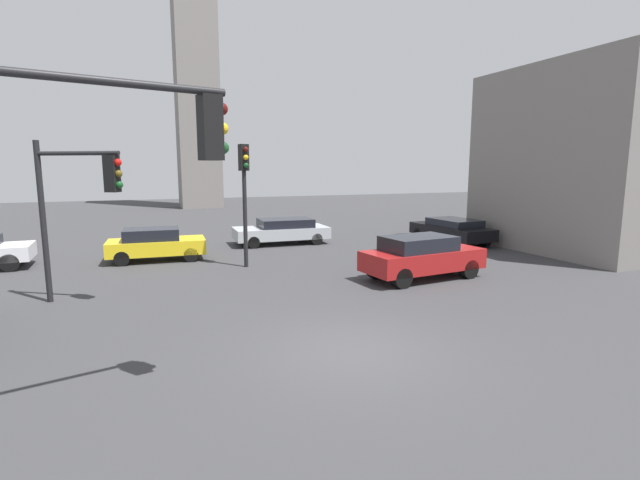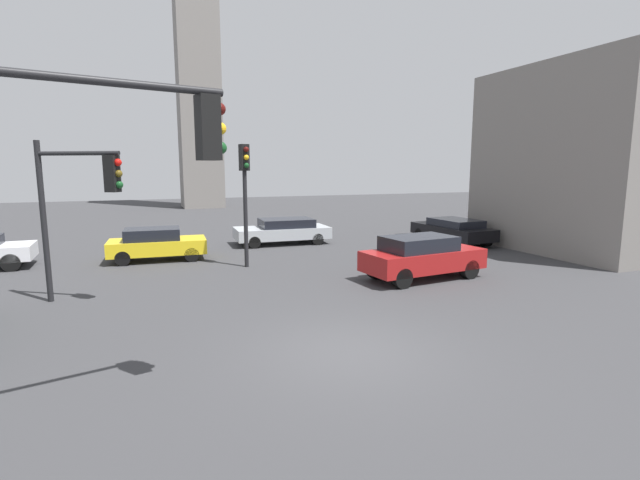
# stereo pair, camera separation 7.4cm
# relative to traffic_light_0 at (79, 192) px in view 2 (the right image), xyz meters

# --- Properties ---
(ground_plane) EXTENTS (104.33, 104.33, 0.00)m
(ground_plane) POSITION_rel_traffic_light_0_xyz_m (5.55, -5.99, -3.20)
(ground_plane) COLOR #38383A
(traffic_light_0) EXTENTS (2.28, 1.52, 4.63)m
(traffic_light_0) POSITION_rel_traffic_light_0_xyz_m (0.00, 0.00, 0.00)
(traffic_light_0) COLOR black
(traffic_light_0) RESTS_ON ground_plane
(traffic_light_1) EXTENTS (3.96, 1.14, 5.19)m
(traffic_light_1) POSITION_rel_traffic_light_0_xyz_m (0.82, -7.37, 0.60)
(traffic_light_1) COLOR black
(traffic_light_1) RESTS_ON ground_plane
(traffic_light_2) EXTENTS (0.38, 0.49, 4.76)m
(traffic_light_2) POSITION_rel_traffic_light_0_xyz_m (5.39, 3.28, 0.14)
(traffic_light_2) COLOR black
(traffic_light_2) RESTS_ON ground_plane
(car_2) EXTENTS (4.49, 2.22, 1.52)m
(car_2) POSITION_rel_traffic_light_0_xyz_m (10.67, -0.94, -2.39)
(car_2) COLOR maroon
(car_2) RESTS_ON ground_plane
(car_3) EXTENTS (4.01, 2.00, 1.36)m
(car_3) POSITION_rel_traffic_light_0_xyz_m (2.13, 5.97, -2.48)
(car_3) COLOR yellow
(car_3) RESTS_ON ground_plane
(car_4) EXTENTS (2.11, 4.74, 1.27)m
(car_4) POSITION_rel_traffic_light_0_xyz_m (16.63, 5.18, -2.50)
(car_4) COLOR black
(car_4) RESTS_ON ground_plane
(car_5) EXTENTS (4.83, 2.31, 1.29)m
(car_5) POSITION_rel_traffic_light_0_xyz_m (8.37, 8.19, -2.51)
(car_5) COLOR #ADB2B7
(car_5) RESTS_ON ground_plane
(building_flank) EXTENTS (11.04, 8.62, 8.43)m
(building_flank) POSITION_rel_traffic_light_0_xyz_m (23.55, 1.49, 1.02)
(building_flank) COLOR gray
(building_flank) RESTS_ON ground_plane
(skyline_tower) EXTENTS (3.84, 3.84, 31.35)m
(skyline_tower) POSITION_rel_traffic_light_0_xyz_m (7.46, 32.58, 12.48)
(skyline_tower) COLOR gray
(skyline_tower) RESTS_ON ground_plane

